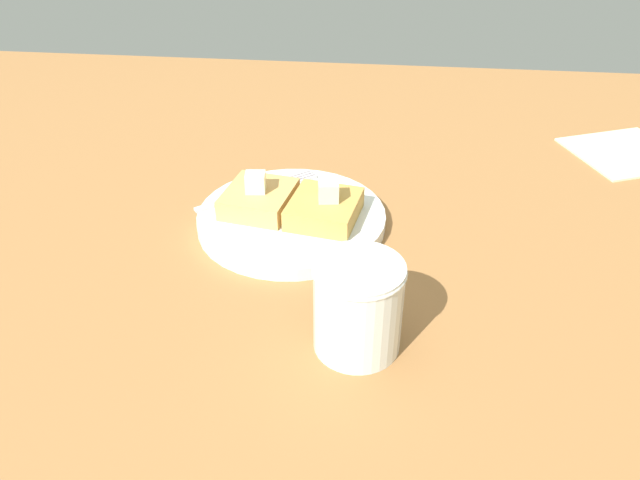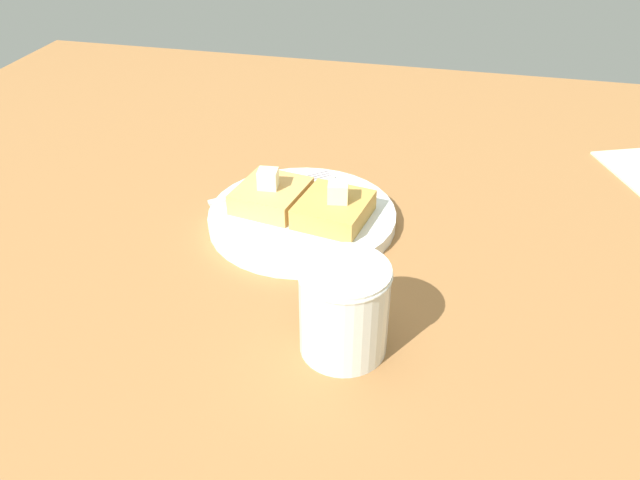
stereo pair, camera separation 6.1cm
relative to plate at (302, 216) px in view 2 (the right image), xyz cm
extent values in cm
cube|color=olive|center=(-5.92, -4.99, -2.38)|extent=(123.89, 123.89, 2.94)
cylinder|color=silver|center=(0.00, 0.00, -0.13)|extent=(21.39, 21.39, 1.56)
torus|color=#323331|center=(0.00, 0.00, 0.25)|extent=(21.39, 21.39, 0.80)
cube|color=tan|center=(-3.81, 0.68, 1.83)|extent=(8.55, 9.12, 2.37)
cube|color=#C29445|center=(3.81, -0.68, 1.83)|extent=(8.55, 9.12, 2.37)
cube|color=#F5F1C3|center=(-4.05, 0.46, 4.11)|extent=(2.38, 2.19, 2.19)
cube|color=#F2E7B1|center=(4.25, -0.69, 4.11)|extent=(2.46, 2.27, 2.19)
cube|color=silver|center=(-7.06, 2.18, 0.83)|extent=(8.26, 7.09, 0.36)
cube|color=silver|center=(-2.14, 6.28, 0.83)|extent=(3.56, 3.48, 0.36)
cube|color=silver|center=(-0.36, 8.83, 0.83)|extent=(2.66, 2.29, 0.36)
cube|color=silver|center=(-0.01, 8.41, 0.83)|extent=(2.66, 2.29, 0.36)
cube|color=silver|center=(0.34, 7.98, 0.83)|extent=(2.66, 2.29, 0.36)
cube|color=silver|center=(0.69, 7.56, 0.83)|extent=(2.66, 2.29, 0.36)
cylinder|color=#5A230E|center=(8.56, -18.76, 1.49)|extent=(7.04, 7.04, 4.80)
cylinder|color=silver|center=(8.56, -18.76, 3.38)|extent=(7.65, 7.65, 8.58)
torus|color=silver|center=(8.56, -18.76, 7.22)|extent=(7.84, 7.84, 0.50)
camera|label=1|loc=(9.74, -59.45, 37.93)|focal=35.00mm
camera|label=2|loc=(15.74, -58.43, 37.93)|focal=35.00mm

